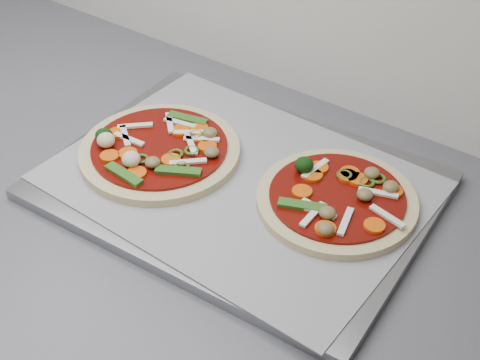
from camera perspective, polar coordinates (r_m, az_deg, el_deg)
The scene contains 5 objects.
base_cabinet at distance 1.47m, azimuth -18.78°, elevation -7.88°, with size 3.60×0.60×0.86m, color beige.
baking_tray at distance 0.86m, azimuth -0.12°, elevation -0.47°, with size 0.47×0.35×0.02m, color gray.
parchment at distance 0.85m, azimuth -0.12°, elevation -0.02°, with size 0.45×0.33×0.00m, color gray.
pizza_left at distance 0.89m, azimuth -6.94°, elevation 2.57°, with size 0.28×0.28×0.04m.
pizza_right at distance 0.82m, azimuth 8.29°, elevation -1.55°, with size 0.24×0.24×0.03m.
Camera 1 is at (0.93, 0.82, 1.46)m, focal length 50.00 mm.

